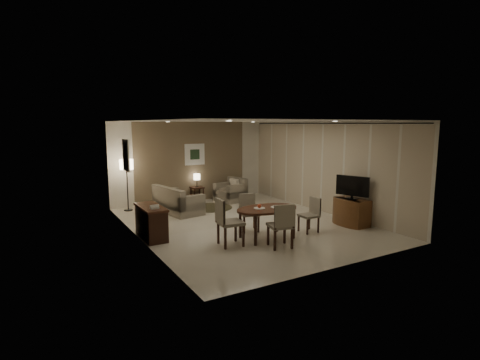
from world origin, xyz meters
TOP-DOWN VIEW (x-y plane):
  - room_shell at (0.00, 0.40)m, footprint 5.50×7.00m
  - taupe_accent at (0.00, 3.48)m, footprint 3.96×0.03m
  - curtain_wall at (2.68, 0.00)m, footprint 0.08×6.70m
  - curtain_rod at (2.68, 0.00)m, footprint 0.03×6.80m
  - art_back_frame at (0.10, 3.46)m, footprint 0.72×0.03m
  - art_back_canvas at (0.10, 3.44)m, footprint 0.34×0.01m
  - art_left_frame at (-2.72, 1.20)m, footprint 0.03×0.60m
  - art_left_canvas at (-2.71, 1.20)m, footprint 0.01×0.46m
  - downlight_nl at (-1.40, -1.80)m, footprint 0.10×0.10m
  - downlight_nr at (1.40, -1.80)m, footprint 0.10×0.10m
  - downlight_fl at (-1.40, 1.80)m, footprint 0.10×0.10m
  - downlight_fr at (1.40, 1.80)m, footprint 0.10×0.10m
  - console_desk at (-2.49, 0.00)m, footprint 0.48×1.20m
  - telephone at (-2.49, -0.30)m, footprint 0.20×0.14m
  - tv_cabinet at (2.40, -1.50)m, footprint 0.48×0.90m
  - flat_tv at (2.38, -1.50)m, footprint 0.36×0.85m
  - dining_table at (-0.17, -1.35)m, footprint 1.52×0.95m
  - chair_near at (-0.29, -2.02)m, footprint 0.56×0.56m
  - chair_far at (-0.22, -0.64)m, footprint 0.54×0.54m
  - chair_left at (-1.15, -1.39)m, footprint 0.55×0.55m
  - chair_right at (0.99, -1.44)m, footprint 0.41×0.41m
  - plate_a at (-0.35, -1.30)m, footprint 0.26×0.26m
  - plate_b at (0.05, -1.40)m, footprint 0.26×0.26m
  - fruit_apple at (-0.35, -1.30)m, footprint 0.09×0.09m
  - napkin at (0.05, -1.40)m, footprint 0.12×0.08m
  - round_rug at (0.07, 2.19)m, footprint 1.35×1.35m
  - sofa at (-1.04, 2.11)m, footprint 1.80×1.12m
  - armchair at (1.10, 2.77)m, footprint 1.00×1.04m
  - side_table at (0.07, 3.25)m, footprint 0.40×0.40m
  - table_lamp at (0.07, 3.25)m, footprint 0.22×0.22m
  - floor_lamp at (-2.28, 3.10)m, footprint 0.40×0.40m

SIDE VIEW (x-z plane):
  - round_rug at x=0.07m, z-range 0.00..0.01m
  - side_table at x=0.07m, z-range 0.00..0.51m
  - tv_cabinet at x=2.40m, z-range 0.00..0.70m
  - dining_table at x=-0.17m, z-range 0.00..0.71m
  - console_desk at x=-2.49m, z-range 0.00..0.75m
  - armchair at x=1.10m, z-range 0.00..0.78m
  - sofa at x=-1.04m, z-range 0.00..0.79m
  - chair_right at x=0.99m, z-range 0.00..0.84m
  - chair_far at x=-0.22m, z-range 0.00..0.90m
  - chair_near at x=-0.29m, z-range 0.00..0.97m
  - chair_left at x=-1.15m, z-range 0.00..1.04m
  - plate_a at x=-0.35m, z-range 0.71..0.73m
  - plate_b at x=0.05m, z-range 0.71..0.73m
  - napkin at x=0.05m, z-range 0.73..0.76m
  - table_lamp at x=0.07m, z-range 0.51..1.01m
  - fruit_apple at x=-0.35m, z-range 0.73..0.82m
  - floor_lamp at x=-2.28m, z-range 0.00..1.57m
  - telephone at x=-2.49m, z-range 0.76..0.85m
  - flat_tv at x=2.38m, z-range 0.72..1.32m
  - curtain_wall at x=2.68m, z-range 0.03..2.61m
  - taupe_accent at x=0.00m, z-range 0.00..2.70m
  - room_shell at x=0.00m, z-range 0.00..2.70m
  - art_back_frame at x=0.10m, z-range 1.24..1.96m
  - art_back_canvas at x=0.10m, z-range 1.43..1.77m
  - art_left_frame at x=-2.72m, z-range 1.45..2.25m
  - art_left_canvas at x=-2.71m, z-range 1.53..2.17m
  - curtain_rod at x=2.68m, z-range 2.62..2.66m
  - downlight_nl at x=-1.40m, z-range 2.68..2.69m
  - downlight_nr at x=1.40m, z-range 2.68..2.69m
  - downlight_fl at x=-1.40m, z-range 2.68..2.69m
  - downlight_fr at x=1.40m, z-range 2.68..2.69m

